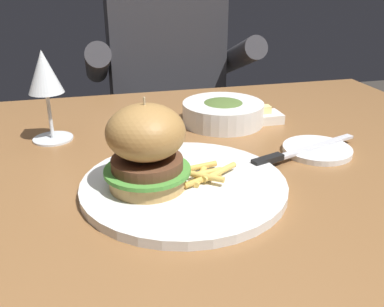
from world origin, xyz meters
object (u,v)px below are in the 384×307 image
object	(u,v)px
soup_bowl	(223,112)
diner_person	(167,119)
table_knife	(297,152)
main_plate	(184,185)
wine_glass	(45,77)
burger_sandwich	(146,147)
butter_dish	(263,117)
bread_plate	(317,150)

from	to	relation	value
soup_bowl	diner_person	size ratio (longest dim) A/B	0.15
table_knife	diner_person	world-z (taller)	diner_person
main_plate	wine_glass	xyz separation A→B (m)	(-0.20, 0.26, 0.12)
wine_glass	diner_person	distance (m)	0.72
burger_sandwich	soup_bowl	distance (m)	0.34
table_knife	diner_person	xyz separation A→B (m)	(-0.09, 0.77, -0.19)
main_plate	wine_glass	distance (m)	0.35
wine_glass	butter_dish	size ratio (longest dim) A/B	2.29
main_plate	burger_sandwich	xyz separation A→B (m)	(-0.05, -0.00, 0.07)
burger_sandwich	butter_dish	distance (m)	0.39
burger_sandwich	butter_dish	xyz separation A→B (m)	(0.29, 0.26, -0.06)
diner_person	soup_bowl	bearing A→B (deg)	-88.06
burger_sandwich	soup_bowl	xyz separation A→B (m)	(0.20, 0.27, -0.05)
bread_plate	table_knife	world-z (taller)	table_knife
main_plate	diner_person	distance (m)	0.86
table_knife	burger_sandwich	bearing A→B (deg)	-166.94
table_knife	soup_bowl	distance (m)	0.22
butter_dish	soup_bowl	world-z (taller)	soup_bowl
bread_plate	soup_bowl	distance (m)	0.22
burger_sandwich	diner_person	xyz separation A→B (m)	(0.18, 0.83, -0.25)
burger_sandwich	bread_plate	world-z (taller)	burger_sandwich
bread_plate	soup_bowl	bearing A→B (deg)	121.45
wine_glass	bread_plate	size ratio (longest dim) A/B	1.40
main_plate	burger_sandwich	world-z (taller)	burger_sandwich
wine_glass	bread_plate	world-z (taller)	wine_glass
bread_plate	table_knife	xyz separation A→B (m)	(-0.05, -0.02, 0.01)
butter_dish	diner_person	bearing A→B (deg)	100.48
wine_glass	table_knife	size ratio (longest dim) A/B	0.74
burger_sandwich	bread_plate	size ratio (longest dim) A/B	1.09
soup_bowl	bread_plate	bearing A→B (deg)	-58.55
bread_plate	diner_person	xyz separation A→B (m)	(-0.14, 0.75, -0.18)
table_knife	main_plate	bearing A→B (deg)	-164.04
burger_sandwich	soup_bowl	size ratio (longest dim) A/B	0.78
diner_person	table_knife	bearing A→B (deg)	-83.55
diner_person	bread_plate	bearing A→B (deg)	-79.75
burger_sandwich	diner_person	distance (m)	0.89
bread_plate	burger_sandwich	bearing A→B (deg)	-165.97
wine_glass	burger_sandwich	bearing A→B (deg)	-60.50
soup_bowl	diner_person	world-z (taller)	diner_person
butter_dish	diner_person	size ratio (longest dim) A/B	0.06
burger_sandwich	wine_glass	xyz separation A→B (m)	(-0.15, 0.26, 0.05)
bread_plate	diner_person	distance (m)	0.78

